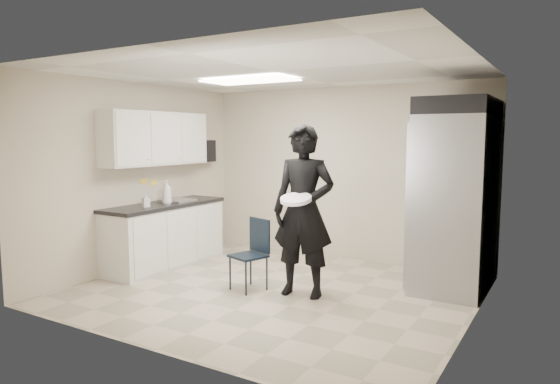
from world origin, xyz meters
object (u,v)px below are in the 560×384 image
Objects in this scene: commercial_fridge at (456,203)px; man_tuxedo at (303,211)px; lower_counter at (165,236)px; folding_chair at (248,256)px.

man_tuxedo is (-1.44, -1.24, -0.05)m from commercial_fridge.
lower_counter is 0.95× the size of man_tuxedo.
folding_chair is at bearing -11.36° from lower_counter.
lower_counter is 2.41m from man_tuxedo.
folding_chair is at bearing -173.95° from man_tuxedo.
commercial_fridge reaches higher than folding_chair.
commercial_fridge is 2.61m from folding_chair.
lower_counter is at bearing 167.45° from man_tuxedo.
man_tuxedo is (0.66, 0.17, 0.58)m from folding_chair.
lower_counter is at bearing -164.12° from commercial_fridge.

